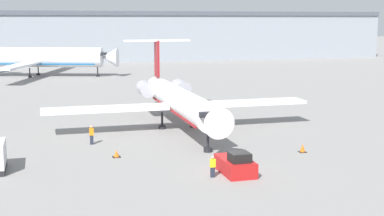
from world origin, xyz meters
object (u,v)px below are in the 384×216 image
(airplane_parked_far_left, at_px, (38,57))
(traffic_cone_left, at_px, (116,154))
(traffic_cone_right, at_px, (303,148))
(airplane_main, at_px, (179,100))
(worker_near_tug, at_px, (213,166))
(pushback_tug, at_px, (235,165))
(worker_by_wing, at_px, (92,134))

(airplane_parked_far_left, bearing_deg, traffic_cone_left, -84.88)
(traffic_cone_left, height_order, airplane_parked_far_left, airplane_parked_far_left)
(traffic_cone_right, relative_size, airplane_parked_far_left, 0.02)
(airplane_main, bearing_deg, traffic_cone_right, -58.48)
(airplane_main, relative_size, worker_near_tug, 17.47)
(airplane_main, bearing_deg, pushback_tug, -90.23)
(pushback_tug, height_order, traffic_cone_left, pushback_tug)
(airplane_main, distance_m, airplane_parked_far_left, 63.27)
(worker_by_wing, relative_size, airplane_parked_far_left, 0.05)
(traffic_cone_left, bearing_deg, worker_near_tug, -52.36)
(traffic_cone_right, bearing_deg, worker_by_wing, 155.33)
(worker_by_wing, bearing_deg, airplane_main, 26.64)
(airplane_main, relative_size, pushback_tug, 7.02)
(worker_near_tug, relative_size, airplane_parked_far_left, 0.05)
(airplane_main, height_order, traffic_cone_right, airplane_main)
(pushback_tug, bearing_deg, traffic_cone_right, 29.75)
(worker_by_wing, height_order, traffic_cone_left, worker_by_wing)
(traffic_cone_right, bearing_deg, worker_near_tug, -153.09)
(pushback_tug, xyz_separation_m, airplane_parked_far_left, (-14.70, 79.53, 3.34))
(pushback_tug, relative_size, worker_near_tug, 2.49)
(pushback_tug, bearing_deg, worker_near_tug, -166.09)
(airplane_main, xyz_separation_m, airplane_parked_far_left, (-14.77, 61.52, 0.80))
(traffic_cone_left, xyz_separation_m, traffic_cone_right, (16.48, -2.86, 0.08))
(traffic_cone_left, relative_size, airplane_parked_far_left, 0.02)
(traffic_cone_left, distance_m, traffic_cone_right, 16.73)
(worker_by_wing, xyz_separation_m, airplane_parked_far_left, (-4.83, 66.51, 3.05))
(worker_by_wing, distance_m, traffic_cone_right, 19.93)
(pushback_tug, height_order, traffic_cone_right, pushback_tug)
(airplane_main, relative_size, airplane_parked_far_left, 0.80)
(traffic_cone_right, height_order, airplane_parked_far_left, airplane_parked_far_left)
(airplane_main, height_order, worker_near_tug, airplane_main)
(pushback_tug, relative_size, airplane_parked_far_left, 0.11)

